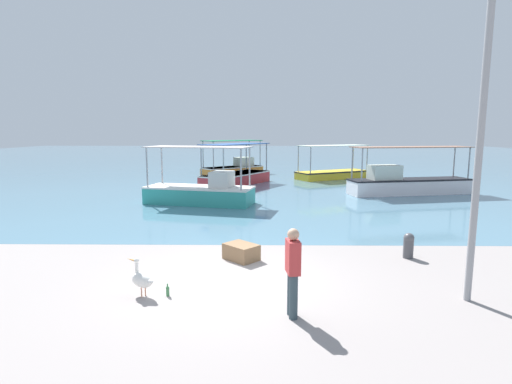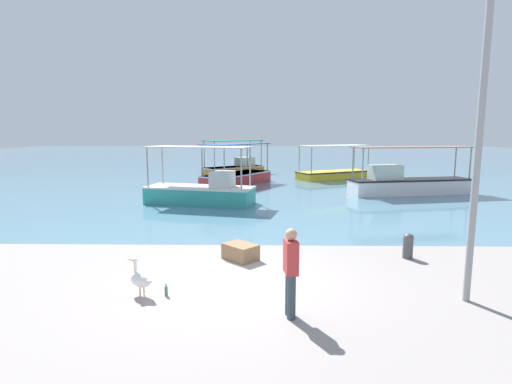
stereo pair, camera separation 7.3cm
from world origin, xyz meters
name	(u,v)px [view 2 (the right image)]	position (x,y,z in m)	size (l,w,h in m)	color
ground	(232,281)	(0.00, 0.00, 0.00)	(120.00, 120.00, 0.00)	gray
harbor_water	(259,157)	(0.00, 48.00, 0.00)	(110.00, 90.00, 0.00)	slate
fishing_boat_far_left	(202,191)	(-2.26, 10.09, 0.64)	(5.43, 2.91, 2.75)	teal
fishing_boat_center	(334,172)	(5.94, 20.81, 0.48)	(5.86, 4.26, 2.47)	gold
fishing_boat_outer	(237,176)	(-1.05, 17.37, 0.54)	(4.57, 5.87, 2.68)	#BD3137
fishing_boat_far_right	(235,166)	(-1.67, 24.66, 0.57)	(5.22, 4.84, 2.75)	orange
fishing_boat_near_left	(407,182)	(8.71, 13.32, 0.66)	(7.04, 2.85, 2.63)	white
pelican	(140,279)	(-1.87, -0.86, 0.38)	(0.71, 0.56, 0.80)	#E0997A
lamp_post	(480,132)	(4.87, -0.97, 3.42)	(0.28, 0.28, 6.12)	gray
mooring_bollard	(408,245)	(4.67, 1.82, 0.37)	(0.29, 0.29, 0.70)	#47474C
fisherman_standing	(291,270)	(1.22, -1.76, 0.91)	(0.27, 0.43, 1.69)	#31434B
cargo_crate	(240,252)	(0.09, 1.60, 0.21)	(0.87, 0.63, 0.43)	#8A6746
glass_bottle	(166,291)	(-1.33, -0.86, 0.11)	(0.07, 0.07, 0.27)	#3F7F4C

